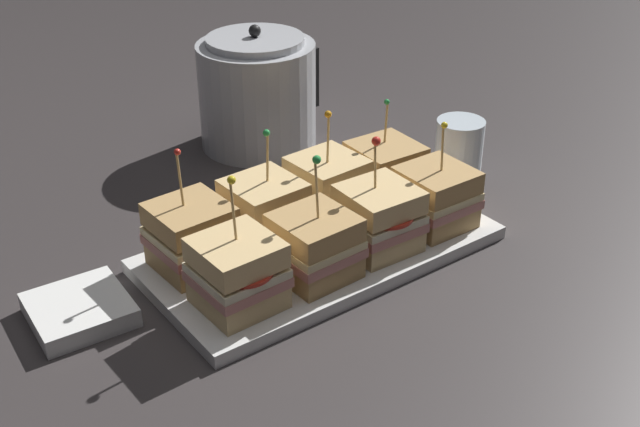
% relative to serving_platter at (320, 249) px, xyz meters
% --- Properties ---
extents(ground_plane, '(6.00, 6.00, 0.00)m').
position_rel_serving_platter_xyz_m(ground_plane, '(0.00, 0.00, -0.01)').
color(ground_plane, '#383333').
extents(serving_platter, '(0.46, 0.24, 0.02)m').
position_rel_serving_platter_xyz_m(serving_platter, '(0.00, 0.00, 0.00)').
color(serving_platter, white).
rests_on(serving_platter, ground_plane).
extents(sandwich_front_far_left, '(0.10, 0.10, 0.17)m').
position_rel_serving_platter_xyz_m(sandwich_front_far_left, '(-0.16, -0.05, 0.05)').
color(sandwich_front_far_left, '#DBB77A').
rests_on(sandwich_front_far_left, serving_platter).
extents(sandwich_front_center_left, '(0.10, 0.10, 0.16)m').
position_rel_serving_platter_xyz_m(sandwich_front_center_left, '(-0.05, -0.06, 0.05)').
color(sandwich_front_center_left, tan).
rests_on(sandwich_front_center_left, serving_platter).
extents(sandwich_front_center_right, '(0.10, 0.10, 0.16)m').
position_rel_serving_platter_xyz_m(sandwich_front_center_right, '(0.06, -0.05, 0.05)').
color(sandwich_front_center_right, '#DBB77A').
rests_on(sandwich_front_center_right, serving_platter).
extents(sandwich_front_far_right, '(0.10, 0.10, 0.15)m').
position_rel_serving_platter_xyz_m(sandwich_front_far_right, '(0.16, -0.05, 0.05)').
color(sandwich_front_far_right, tan).
rests_on(sandwich_front_far_right, serving_platter).
extents(sandwich_back_far_left, '(0.10, 0.10, 0.16)m').
position_rel_serving_platter_xyz_m(sandwich_back_far_left, '(-0.16, 0.05, 0.05)').
color(sandwich_back_far_left, tan).
rests_on(sandwich_back_far_left, serving_platter).
extents(sandwich_back_center_left, '(0.10, 0.10, 0.16)m').
position_rel_serving_platter_xyz_m(sandwich_back_center_left, '(-0.05, 0.05, 0.05)').
color(sandwich_back_center_left, '#DBB77A').
rests_on(sandwich_back_center_left, serving_platter).
extents(sandwich_back_center_right, '(0.10, 0.10, 0.16)m').
position_rel_serving_platter_xyz_m(sandwich_back_center_right, '(0.05, 0.06, 0.05)').
color(sandwich_back_center_right, '#DBB77A').
rests_on(sandwich_back_center_right, serving_platter).
extents(sandwich_back_far_right, '(0.10, 0.10, 0.15)m').
position_rel_serving_platter_xyz_m(sandwich_back_far_right, '(0.15, 0.05, 0.05)').
color(sandwich_back_far_right, tan).
rests_on(sandwich_back_far_right, serving_platter).
extents(kettle_steel, '(0.22, 0.20, 0.21)m').
position_rel_serving_platter_xyz_m(kettle_steel, '(0.13, 0.35, 0.08)').
color(kettle_steel, '#B7BABF').
rests_on(kettle_steel, ground_plane).
extents(drinking_glass, '(0.07, 0.07, 0.10)m').
position_rel_serving_platter_xyz_m(drinking_glass, '(0.31, 0.05, 0.04)').
color(drinking_glass, silver).
rests_on(drinking_glass, ground_plane).
extents(napkin_stack, '(0.12, 0.12, 0.02)m').
position_rel_serving_platter_xyz_m(napkin_stack, '(-0.31, 0.06, 0.00)').
color(napkin_stack, white).
rests_on(napkin_stack, ground_plane).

